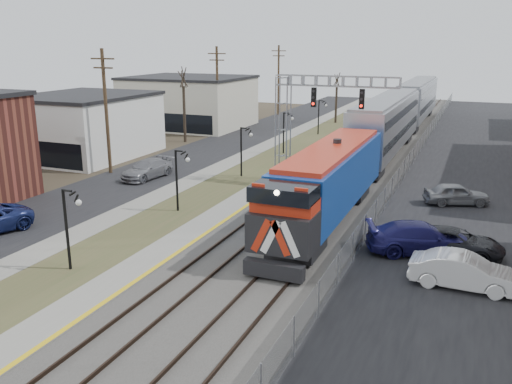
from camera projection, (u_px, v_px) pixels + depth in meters
The scene contains 21 objects.
street_west at pixel (200, 153), 52.57m from camera, with size 7.00×120.00×0.04m, color black.
sidewalk at pixel (242, 157), 50.90m from camera, with size 2.00×120.00×0.08m, color gray.
grass_median at pixel (272, 159), 49.80m from camera, with size 4.00×120.00×0.06m, color #414A27.
platform at pixel (303, 161), 48.67m from camera, with size 2.00×120.00×0.24m, color gray.
ballast_bed at pixel (359, 166), 46.83m from camera, with size 8.00×120.00×0.20m, color #595651.
parking_lot at pixel (510, 180), 42.42m from camera, with size 16.00×120.00×0.04m, color black.
platform_edge at pixel (313, 161), 48.31m from camera, with size 0.24×120.00×0.01m, color gold.
track_near at pixel (336, 162), 47.52m from camera, with size 1.58×120.00×0.15m.
track_far at pixel (376, 166), 46.23m from camera, with size 1.58×120.00×0.15m.
train at pixel (393, 122), 52.76m from camera, with size 3.00×63.05×5.33m.
signal_gantry at pixel (305, 110), 40.14m from camera, with size 9.00×1.07×8.15m.
lampposts at pixel (179, 180), 34.39m from camera, with size 0.14×62.14×4.00m.
utility_poles at pixel (106, 112), 43.44m from camera, with size 0.28×80.28×10.00m.
fence at pixel (409, 162), 45.09m from camera, with size 0.04×120.00×1.60m, color gray.
buildings_west at pixel (39, 133), 45.66m from camera, with size 14.00×67.00×7.00m.
bare_trees at pixel (207, 120), 55.76m from camera, with size 12.30×42.30×5.95m.
car_lot_b at pixel (464, 272), 23.67m from camera, with size 1.61×4.63×1.53m, color silver.
car_lot_c at pixel (455, 243), 27.39m from camera, with size 2.21×4.79×1.33m, color black.
car_lot_d at pixel (421, 239), 27.60m from camera, with size 2.24×5.51×1.60m, color navy.
car_lot_e at pixel (456, 194), 35.89m from camera, with size 1.68×4.16×1.42m, color gray.
car_street_b at pixel (147, 170), 42.82m from camera, with size 2.01×4.96×1.44m, color gray.
Camera 1 is at (13.29, -10.63, 10.50)m, focal length 38.00 mm.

